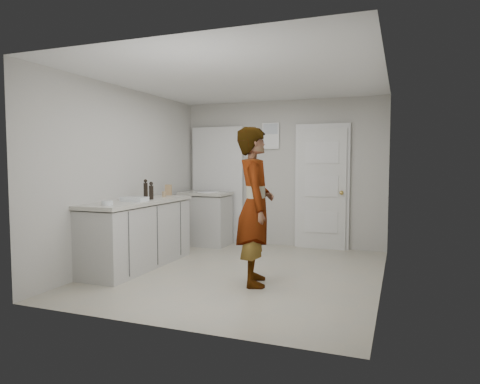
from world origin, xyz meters
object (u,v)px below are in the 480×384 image
at_px(oil_cruet_a, 151,191).
at_px(egg_bowl, 107,203).
at_px(oil_cruet_b, 146,189).
at_px(cake_mix_box, 168,190).
at_px(person, 255,206).
at_px(baking_dish, 134,199).
at_px(spice_jar, 164,194).

relative_size(oil_cruet_a, egg_bowl, 1.79).
bearing_deg(oil_cruet_a, egg_bowl, -94.09).
relative_size(oil_cruet_b, egg_bowl, 1.97).
bearing_deg(cake_mix_box, egg_bowl, -105.49).
height_order(cake_mix_box, oil_cruet_b, oil_cruet_b).
distance_m(person, oil_cruet_a, 1.71).
bearing_deg(egg_bowl, oil_cruet_a, 85.91).
bearing_deg(cake_mix_box, oil_cruet_b, -114.02).
height_order(person, egg_bowl, person).
height_order(person, oil_cruet_b, person).
relative_size(oil_cruet_b, baking_dish, 0.83).
xyz_separation_m(oil_cruet_b, egg_bowl, (0.15, -1.06, -0.10)).
relative_size(person, oil_cruet_a, 7.42).
bearing_deg(oil_cruet_a, spice_jar, 96.28).
height_order(oil_cruet_a, baking_dish, oil_cruet_a).
relative_size(cake_mix_box, baking_dish, 0.51).
bearing_deg(person, egg_bowl, 85.09).
distance_m(oil_cruet_a, oil_cruet_b, 0.28).
height_order(person, spice_jar, person).
height_order(oil_cruet_b, egg_bowl, oil_cruet_b).
distance_m(cake_mix_box, egg_bowl, 1.63).
relative_size(cake_mix_box, spice_jar, 2.00).
relative_size(person, baking_dish, 5.62).
distance_m(person, baking_dish, 1.74).
bearing_deg(spice_jar, baking_dish, -92.06).
bearing_deg(baking_dish, person, -2.92).
bearing_deg(person, oil_cruet_a, 56.02).
bearing_deg(oil_cruet_a, oil_cruet_b, 139.18).
distance_m(spice_jar, oil_cruet_b, 0.30).
height_order(oil_cruet_b, baking_dish, oil_cruet_b).
bearing_deg(person, baking_dish, 66.27).
distance_m(person, egg_bowl, 1.79).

